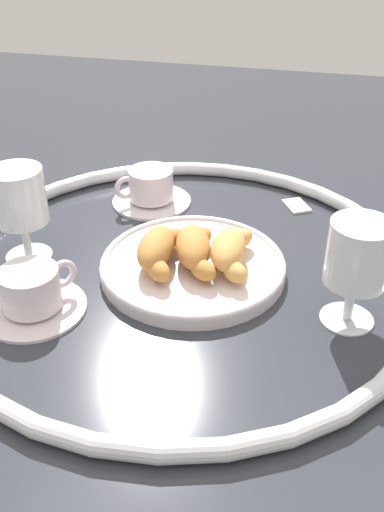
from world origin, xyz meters
The scene contains 11 objects.
ground_plane centered at (0.00, 0.00, 0.00)m, with size 2.20×2.20×0.00m, color #2D3038.
table_chrome_rim centered at (0.00, 0.00, 0.01)m, with size 0.68×0.68×0.02m, color silver.
pastry_plate centered at (0.00, 0.02, 0.01)m, with size 0.26×0.26×0.02m.
croissant_large centered at (0.02, -0.03, 0.04)m, with size 0.14×0.07×0.04m.
croissant_small centered at (0.00, 0.02, 0.04)m, with size 0.13×0.09×0.04m.
croissant_extra centered at (-0.01, 0.07, 0.04)m, with size 0.14×0.07×0.04m.
coffee_cup_near centered at (-0.19, -0.10, 0.03)m, with size 0.14×0.14×0.06m.
coffee_cup_far centered at (0.13, -0.16, 0.03)m, with size 0.14×0.14×0.06m.
juice_glass_left centered at (0.02, -0.23, 0.09)m, with size 0.08×0.08×0.14m.
juice_glass_right centered at (0.06, 0.23, 0.09)m, with size 0.08×0.08×0.14m.
sugar_packet centered at (-0.23, 0.14, 0.00)m, with size 0.05×0.03×0.01m, color white.
Camera 1 is at (0.66, 0.18, 0.47)m, focal length 40.57 mm.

